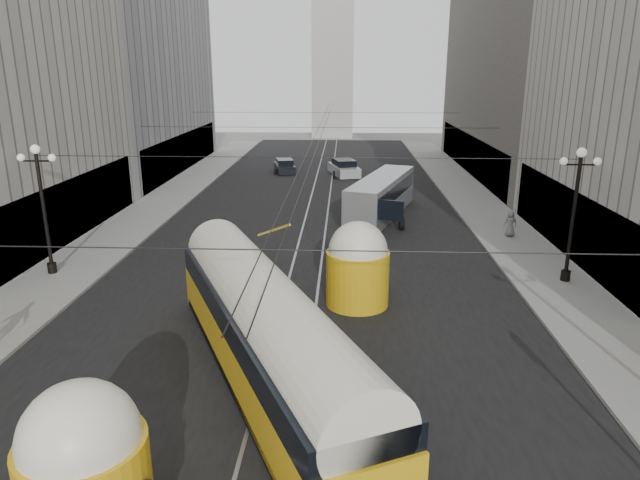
# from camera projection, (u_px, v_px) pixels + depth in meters

# --- Properties ---
(road) EXTENTS (20.00, 85.00, 0.02)m
(road) POSITION_uv_depth(u_px,v_px,m) (318.00, 209.00, 41.87)
(road) COLOR black
(road) RESTS_ON ground
(sidewalk_left) EXTENTS (4.00, 72.00, 0.15)m
(sidewalk_left) POSITION_uv_depth(u_px,v_px,m) (171.00, 197.00, 45.70)
(sidewalk_left) COLOR gray
(sidewalk_left) RESTS_ON ground
(sidewalk_right) EXTENTS (4.00, 72.00, 0.15)m
(sidewalk_right) POSITION_uv_depth(u_px,v_px,m) (473.00, 200.00, 44.69)
(sidewalk_right) COLOR gray
(sidewalk_right) RESTS_ON ground
(rail_left) EXTENTS (0.12, 85.00, 0.04)m
(rail_left) POSITION_uv_depth(u_px,v_px,m) (308.00, 209.00, 41.90)
(rail_left) COLOR gray
(rail_left) RESTS_ON ground
(rail_right) EXTENTS (0.12, 85.00, 0.04)m
(rail_right) POSITION_uv_depth(u_px,v_px,m) (328.00, 210.00, 41.84)
(rail_right) COLOR gray
(rail_right) RESTS_ON ground
(building_left_far) EXTENTS (12.60, 28.60, 28.60)m
(building_left_far) POSITION_uv_depth(u_px,v_px,m) (113.00, 20.00, 53.40)
(building_left_far) COLOR #999999
(building_left_far) RESTS_ON ground
(distant_tower) EXTENTS (6.00, 6.00, 31.36)m
(distant_tower) POSITION_uv_depth(u_px,v_px,m) (333.00, 32.00, 82.99)
(distant_tower) COLOR #B2AFA8
(distant_tower) RESTS_ON ground
(lamppost_left_mid) EXTENTS (1.86, 0.44, 6.37)m
(lamppost_left_mid) POSITION_uv_depth(u_px,v_px,m) (43.00, 202.00, 27.44)
(lamppost_left_mid) COLOR black
(lamppost_left_mid) RESTS_ON sidewalk_left
(lamppost_right_mid) EXTENTS (1.86, 0.44, 6.37)m
(lamppost_right_mid) POSITION_uv_depth(u_px,v_px,m) (574.00, 208.00, 26.39)
(lamppost_right_mid) COLOR black
(lamppost_right_mid) RESTS_ON sidewalk_right
(catenary) EXTENTS (25.00, 72.00, 0.23)m
(catenary) POSITION_uv_depth(u_px,v_px,m) (319.00, 130.00, 39.20)
(catenary) COLOR black
(catenary) RESTS_ON ground
(streetcar) EXTENTS (8.83, 15.95, 3.79)m
(streetcar) POSITION_uv_depth(u_px,v_px,m) (267.00, 330.00, 18.31)
(streetcar) COLOR gold
(streetcar) RESTS_ON ground
(city_bus) EXTENTS (5.47, 11.19, 2.74)m
(city_bus) POSITION_uv_depth(u_px,v_px,m) (381.00, 195.00, 39.64)
(city_bus) COLOR #A6A9AB
(city_bus) RESTS_ON ground
(sedan_white_far) EXTENTS (3.29, 5.32, 1.56)m
(sedan_white_far) POSITION_uv_depth(u_px,v_px,m) (344.00, 168.00, 55.04)
(sedan_white_far) COLOR silver
(sedan_white_far) RESTS_ON ground
(sedan_dark_far) EXTENTS (2.58, 4.43, 1.31)m
(sedan_dark_far) POSITION_uv_depth(u_px,v_px,m) (285.00, 166.00, 56.81)
(sedan_dark_far) COLOR black
(sedan_dark_far) RESTS_ON ground
(pedestrian_crossing_b) EXTENTS (0.77, 0.88, 1.51)m
(pedestrian_crossing_b) POSITION_uv_depth(u_px,v_px,m) (310.00, 468.00, 13.64)
(pedestrian_crossing_b) COLOR silver
(pedestrian_crossing_b) RESTS_ON ground
(pedestrian_sidewalk_right) EXTENTS (0.81, 0.52, 1.62)m
(pedestrian_sidewalk_right) POSITION_uv_depth(u_px,v_px,m) (510.00, 223.00, 34.43)
(pedestrian_sidewalk_right) COLOR gray
(pedestrian_sidewalk_right) RESTS_ON sidewalk_right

